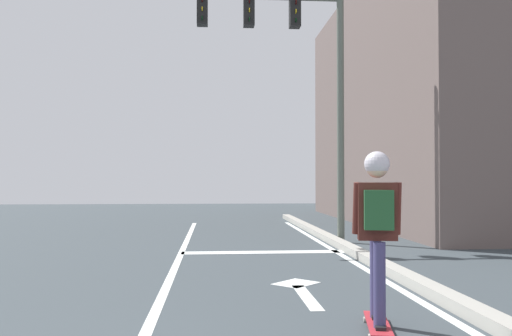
# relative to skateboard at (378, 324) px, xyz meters

# --- Properties ---
(lane_line_center) EXTENTS (0.12, 20.00, 0.01)m
(lane_line_center) POSITION_rel_skateboard_xyz_m (-2.14, 2.58, -0.06)
(lane_line_center) COLOR silver
(lane_line_center) RESTS_ON ground
(lane_line_curbside) EXTENTS (0.12, 20.00, 0.01)m
(lane_line_curbside) POSITION_rel_skateboard_xyz_m (0.85, 2.58, -0.06)
(lane_line_curbside) COLOR silver
(lane_line_curbside) RESTS_ON ground
(stop_bar) EXTENTS (3.14, 0.40, 0.01)m
(stop_bar) POSITION_rel_skateboard_xyz_m (-0.57, 5.46, -0.06)
(stop_bar) COLOR silver
(stop_bar) RESTS_ON ground
(lane_arrow_stem) EXTENTS (0.16, 1.40, 0.01)m
(lane_arrow_stem) POSITION_rel_skateboard_xyz_m (-0.41, 1.48, -0.06)
(lane_arrow_stem) COLOR silver
(lane_arrow_stem) RESTS_ON ground
(lane_arrow_head) EXTENTS (0.71, 0.71, 0.01)m
(lane_arrow_head) POSITION_rel_skateboard_xyz_m (-0.41, 2.33, -0.06)
(lane_arrow_head) COLOR silver
(lane_arrow_head) RESTS_ON ground
(curb_strip) EXTENTS (0.24, 24.00, 0.14)m
(curb_strip) POSITION_rel_skateboard_xyz_m (1.10, 2.58, 0.00)
(curb_strip) COLOR #A1A096
(curb_strip) RESTS_ON ground
(skateboard) EXTENTS (0.37, 0.89, 0.08)m
(skateboard) POSITION_rel_skateboard_xyz_m (0.00, 0.00, 0.00)
(skateboard) COLOR #A82730
(skateboard) RESTS_ON ground
(skater) EXTENTS (0.44, 0.60, 1.59)m
(skater) POSITION_rel_skateboard_xyz_m (-0.00, -0.02, 1.01)
(skater) COLOR #403C6A
(skater) RESTS_ON skateboard
(traffic_signal_mast) EXTENTS (4.22, 0.34, 5.84)m
(traffic_signal_mast) POSITION_rel_skateboard_xyz_m (0.16, 6.96, 4.16)
(traffic_signal_mast) COLOR #596257
(traffic_signal_mast) RESTS_ON ground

